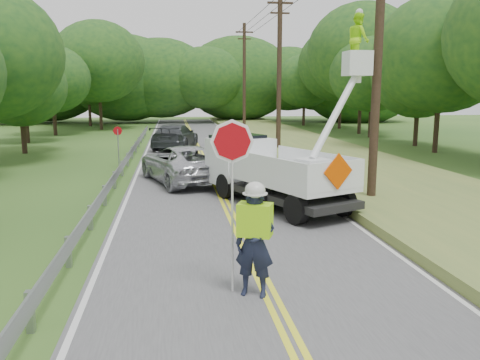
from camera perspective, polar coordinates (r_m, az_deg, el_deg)
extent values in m
plane|color=#2E5422|center=(7.92, 6.34, -18.65)|extent=(140.00, 140.00, 0.00)
cube|color=#4F4F51|center=(21.13, -3.00, -0.15)|extent=(7.20, 96.00, 0.02)
cube|color=yellow|center=(21.12, -3.27, -0.12)|extent=(0.12, 96.00, 0.00)
cube|color=yellow|center=(21.14, -2.73, -0.10)|extent=(0.12, 96.00, 0.00)
cube|color=silver|center=(21.12, -12.36, -0.34)|extent=(0.12, 96.00, 0.00)
cube|color=silver|center=(21.69, 6.12, 0.12)|extent=(0.12, 96.00, 0.00)
cube|color=gray|center=(8.77, -23.32, -13.95)|extent=(0.12, 0.14, 0.70)
cube|color=gray|center=(11.50, -19.41, -7.92)|extent=(0.12, 0.14, 0.70)
cube|color=gray|center=(14.33, -17.08, -4.22)|extent=(0.12, 0.14, 0.70)
cube|color=gray|center=(17.23, -15.54, -1.75)|extent=(0.12, 0.14, 0.70)
cube|color=gray|center=(20.15, -14.45, 0.01)|extent=(0.12, 0.14, 0.70)
cube|color=gray|center=(23.09, -13.63, 1.32)|extent=(0.12, 0.14, 0.70)
cube|color=gray|center=(26.05, -13.00, 2.33)|extent=(0.12, 0.14, 0.70)
cube|color=gray|center=(29.01, -12.50, 3.14)|extent=(0.12, 0.14, 0.70)
cube|color=gray|center=(31.99, -12.09, 3.80)|extent=(0.12, 0.14, 0.70)
cube|color=gray|center=(34.96, -11.75, 4.34)|extent=(0.12, 0.14, 0.70)
cube|color=gray|center=(37.94, -11.46, 4.80)|extent=(0.12, 0.14, 0.70)
cube|color=gray|center=(40.93, -11.22, 5.20)|extent=(0.12, 0.14, 0.70)
cube|color=gray|center=(43.91, -11.00, 5.54)|extent=(0.12, 0.14, 0.70)
cube|color=gray|center=(22.06, -13.65, 1.57)|extent=(0.05, 48.00, 0.34)
cylinder|color=black|center=(17.15, 15.81, 13.82)|extent=(0.30, 0.30, 10.00)
cylinder|color=black|center=(31.47, 4.60, 12.37)|extent=(0.30, 0.30, 10.00)
cube|color=black|center=(31.91, 4.72, 19.93)|extent=(1.60, 0.12, 0.12)
cube|color=black|center=(31.81, 4.70, 18.86)|extent=(1.20, 0.10, 0.10)
cylinder|color=black|center=(46.22, 0.50, 11.72)|extent=(0.30, 0.30, 10.00)
cube|color=black|center=(46.52, 0.51, 16.90)|extent=(1.60, 0.12, 0.12)
cube|color=black|center=(46.46, 0.51, 16.16)|extent=(1.20, 0.10, 0.10)
cube|color=olive|center=(22.83, 15.05, 0.65)|extent=(7.00, 96.00, 0.30)
cylinder|color=#332319|center=(33.54, -23.96, 4.91)|extent=(0.32, 0.32, 2.42)
ellipsoid|color=#19441D|center=(33.44, -24.34, 9.96)|extent=(5.65, 5.65, 4.97)
cylinder|color=#332319|center=(40.43, -23.65, 5.77)|extent=(0.32, 0.32, 2.52)
ellipsoid|color=#19441D|center=(40.35, -23.97, 10.14)|extent=(5.89, 5.89, 5.18)
cylinder|color=#332319|center=(46.63, -20.84, 6.66)|extent=(0.32, 0.32, 2.86)
ellipsoid|color=#19441D|center=(46.58, -21.12, 10.95)|extent=(6.68, 6.68, 5.88)
cylinder|color=#332319|center=(52.13, -15.97, 7.84)|extent=(0.32, 0.32, 3.95)
ellipsoid|color=#19441D|center=(52.18, -16.24, 13.14)|extent=(9.22, 9.22, 8.12)
cylinder|color=#332319|center=(58.18, -17.15, 7.73)|extent=(0.32, 0.32, 3.43)
ellipsoid|color=#19441D|center=(58.17, -17.37, 11.86)|extent=(8.00, 8.00, 7.04)
cylinder|color=#332319|center=(33.43, 21.98, 6.04)|extent=(0.32, 0.32, 3.59)
ellipsoid|color=#19441D|center=(33.45, 22.50, 13.53)|extent=(8.37, 8.37, 7.36)
cylinder|color=#332319|center=(37.15, 19.88, 5.95)|extent=(0.32, 0.32, 2.85)
ellipsoid|color=#19441D|center=(37.09, 20.21, 11.32)|extent=(6.65, 6.65, 5.85)
cylinder|color=#332319|center=(43.07, 15.00, 6.88)|extent=(0.32, 0.32, 3.09)
ellipsoid|color=#19441D|center=(43.03, 15.23, 11.90)|extent=(7.20, 7.20, 6.34)
cylinder|color=#332319|center=(46.52, 13.82, 7.88)|extent=(0.32, 0.32, 4.26)
ellipsoid|color=#19441D|center=(46.62, 14.10, 14.29)|extent=(9.95, 9.95, 8.76)
cylinder|color=#332319|center=(52.71, 11.58, 7.99)|extent=(0.32, 0.32, 3.85)
ellipsoid|color=#19441D|center=(52.75, 11.77, 13.10)|extent=(8.98, 8.98, 7.91)
cylinder|color=#332319|center=(57.00, 7.45, 7.80)|extent=(0.32, 0.32, 2.92)
ellipsoid|color=#19441D|center=(56.96, 7.54, 11.38)|extent=(6.81, 6.81, 5.99)
ellipsoid|color=#19441D|center=(64.91, -25.65, 10.75)|extent=(14.00, 10.50, 10.50)
ellipsoid|color=#19441D|center=(66.45, -21.63, 11.00)|extent=(14.31, 10.73, 10.73)
ellipsoid|color=#19441D|center=(64.85, -17.48, 11.28)|extent=(10.07, 7.55, 7.55)
ellipsoid|color=#19441D|center=(63.39, -13.23, 11.51)|extent=(14.16, 10.62, 10.62)
ellipsoid|color=#19441D|center=(62.89, -9.23, 11.66)|extent=(13.12, 9.84, 9.84)
ellipsoid|color=#19441D|center=(61.28, -4.06, 11.80)|extent=(10.11, 7.58, 7.58)
ellipsoid|color=#19441D|center=(65.13, -0.14, 11.74)|extent=(14.65, 10.99, 10.99)
ellipsoid|color=#19441D|center=(65.52, 5.68, 11.68)|extent=(11.01, 8.26, 8.26)
ellipsoid|color=#19441D|center=(65.69, 9.26, 11.59)|extent=(10.93, 8.20, 8.20)
ellipsoid|color=#19441D|center=(65.34, 13.81, 11.44)|extent=(15.91, 11.93, 11.93)
imported|color=#191E33|center=(9.17, 1.74, -7.44)|extent=(0.87, 0.74, 2.03)
cube|color=#90D710|center=(9.04, 1.76, -4.65)|extent=(0.72, 0.59, 0.61)
ellipsoid|color=silver|center=(8.92, 1.78, -1.15)|extent=(0.38, 0.38, 0.30)
cylinder|color=#B7B7B7|center=(9.22, -0.90, -4.72)|extent=(0.04, 0.04, 2.84)
cylinder|color=#A1070E|center=(8.95, -0.93, 4.52)|extent=(0.81, 0.04, 0.81)
cylinder|color=black|center=(14.25, 6.58, -3.43)|extent=(0.61, 0.93, 0.89)
cylinder|color=black|center=(15.43, 12.05, -2.53)|extent=(0.61, 0.93, 0.89)
cylinder|color=black|center=(15.72, 2.43, -2.08)|extent=(0.61, 0.93, 0.89)
cylinder|color=black|center=(16.80, 7.72, -1.36)|extent=(0.61, 0.93, 0.89)
cylinder|color=black|center=(17.66, -1.75, -0.70)|extent=(0.61, 0.93, 0.89)
cylinder|color=black|center=(18.63, 3.23, -0.14)|extent=(0.61, 0.93, 0.89)
cube|color=black|center=(16.45, 4.59, -1.32)|extent=(4.14, 6.23, 0.23)
cube|color=silver|center=(15.85, 5.99, -0.07)|extent=(3.65, 4.77, 0.20)
cube|color=silver|center=(15.17, 2.86, 1.28)|extent=(1.74, 3.95, 0.84)
cube|color=silver|center=(16.42, 8.94, 1.86)|extent=(1.74, 3.95, 0.84)
cube|color=silver|center=(14.17, 11.20, 0.46)|extent=(1.98, 0.90, 0.84)
cube|color=silver|center=(18.39, 0.05, 2.29)|extent=(2.62, 2.45, 1.67)
cube|color=black|center=(18.47, -0.25, 4.22)|extent=(2.18, 1.84, 0.70)
cube|color=silver|center=(14.98, 8.38, 1.08)|extent=(1.10, 1.10, 0.74)
cube|color=silver|center=(16.87, 13.53, 13.10)|extent=(0.79, 0.79, 0.79)
imported|color=#90D710|center=(16.93, 13.65, 15.70)|extent=(0.62, 0.80, 1.65)
cube|color=#E24900|center=(14.10, 11.40, 0.98)|extent=(0.98, 0.45, 1.05)
imported|color=silver|center=(20.97, -6.66, 1.91)|extent=(4.16, 6.17, 1.57)
imported|color=#393D40|center=(33.59, -7.59, 5.09)|extent=(3.62, 6.11, 1.66)
cylinder|color=gray|center=(25.34, -14.02, 3.55)|extent=(0.06, 0.06, 1.99)
cylinder|color=#A1070E|center=(25.26, -14.11, 5.59)|extent=(0.44, 0.16, 0.45)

